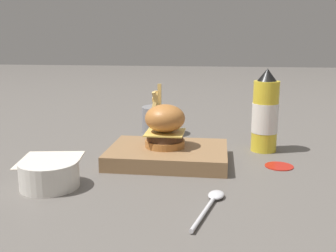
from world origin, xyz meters
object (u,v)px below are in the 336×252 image
object	(u,v)px
serving_board	(168,155)
side_bowl	(49,174)
burger	(165,126)
ketchup_bottle	(265,114)
fries_basket	(159,120)
spoon	(212,201)

from	to	relation	value
serving_board	side_bowl	world-z (taller)	side_bowl
serving_board	burger	world-z (taller)	burger
ketchup_bottle	fries_basket	bearing A→B (deg)	-25.33
burger	ketchup_bottle	distance (m)	0.26
serving_board	side_bowl	size ratio (longest dim) A/B	2.40
burger	spoon	world-z (taller)	burger
ketchup_bottle	fries_basket	world-z (taller)	ketchup_bottle
ketchup_bottle	burger	bearing A→B (deg)	26.00
burger	side_bowl	distance (m)	0.28
burger	side_bowl	xyz separation A→B (m)	(0.19, 0.19, -0.06)
ketchup_bottle	side_bowl	bearing A→B (deg)	35.68
serving_board	ketchup_bottle	bearing A→B (deg)	-151.86
serving_board	side_bowl	xyz separation A→B (m)	(0.20, 0.18, 0.01)
burger	fries_basket	bearing A→B (deg)	-78.08
spoon	serving_board	bearing A→B (deg)	39.01
burger	fries_basket	distance (m)	0.26
serving_board	fries_basket	xyz separation A→B (m)	(0.06, -0.25, 0.03)
serving_board	burger	bearing A→B (deg)	-40.80
ketchup_bottle	spoon	xyz separation A→B (m)	(0.12, 0.34, -0.09)
ketchup_bottle	side_bowl	xyz separation A→B (m)	(0.42, 0.30, -0.07)
burger	ketchup_bottle	world-z (taller)	ketchup_bottle
burger	side_bowl	world-z (taller)	burger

